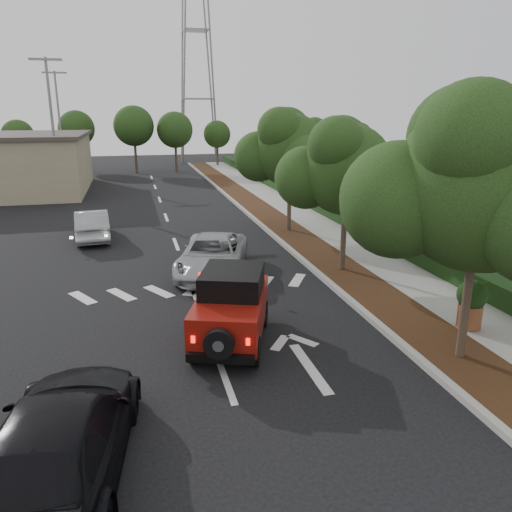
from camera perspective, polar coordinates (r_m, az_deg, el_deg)
name	(u,v)px	position (r m, az deg, el deg)	size (l,w,h in m)	color
ground	(225,378)	(11.46, -3.55, -13.80)	(120.00, 120.00, 0.00)	black
curb	(275,237)	(23.37, 2.16, 2.24)	(0.20, 70.00, 0.15)	#9E9B93
planting_strip	(295,236)	(23.66, 4.49, 2.34)	(1.80, 70.00, 0.12)	black
sidewalk	(333,233)	(24.31, 8.75, 2.58)	(2.00, 70.00, 0.12)	gray
hedge	(360,225)	(24.80, 11.78, 3.50)	(0.80, 70.00, 0.80)	black
transmission_tower	(200,163)	(58.57, -6.43, 10.55)	(7.00, 4.00, 28.00)	slate
street_tree_near	(459,360)	(13.13, 22.17, -10.93)	(3.80, 3.80, 5.92)	black
street_tree_mid	(342,272)	(18.74, 9.77, -1.80)	(3.20, 3.20, 5.32)	black
street_tree_far	(289,232)	(24.60, 3.76, 2.75)	(3.40, 3.40, 5.62)	black
light_pole_a	(61,199)	(36.54, -21.42, 6.12)	(2.00, 0.22, 9.00)	slate
light_pole_b	(66,177)	(48.46, -20.94, 8.41)	(2.00, 0.22, 9.00)	slate
red_jeep	(232,305)	(12.83, -2.74, -5.63)	(2.65, 3.84, 1.88)	black
silver_suv_ahead	(213,255)	(18.20, -4.98, 0.08)	(2.26, 4.91, 1.36)	#ABAFB3
black_suv_oncoming	(61,439)	(8.97, -21.42, -18.86)	(2.06, 5.06, 1.47)	black
silver_sedan_oncoming	(92,225)	(24.25, -18.22, 3.42)	(1.45, 4.15, 1.37)	#93959A
parked_suv	(26,188)	(37.76, -24.82, 7.07)	(1.58, 3.93, 1.34)	#9EA0A5
terracotta_planter	(472,299)	(14.46, 23.42, -4.53)	(0.79, 0.79, 1.38)	brown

